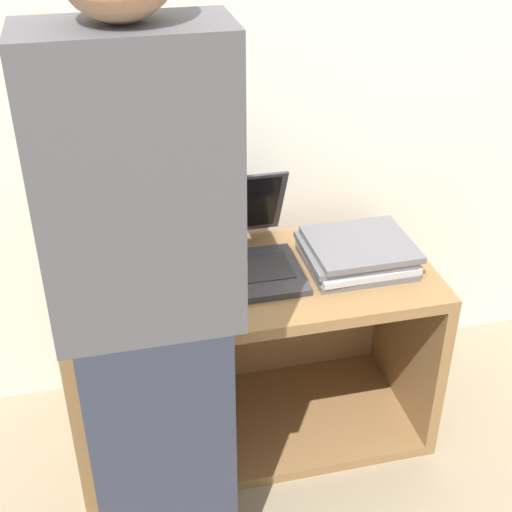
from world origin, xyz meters
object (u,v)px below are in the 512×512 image
Objects in this scene: laptop_open at (245,251)px; person at (149,306)px; laptop_stack_right at (357,253)px; laptop_stack_left at (135,281)px.

person is (-0.32, -0.49, 0.19)m from laptop_open.
person reaches higher than laptop_stack_right.
laptop_open is 0.34m from laptop_stack_left.
person is (0.01, -0.42, 0.20)m from laptop_stack_left.
laptop_stack_right is (0.33, -0.06, -0.02)m from laptop_open.
laptop_stack_left and laptop_stack_right have the same top height.
person is at bearing -88.56° from laptop_stack_left.
person reaches higher than laptop_stack_left.
laptop_stack_right is at bearing 32.77° from person.
laptop_stack_left is at bearing -179.89° from laptop_stack_right.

